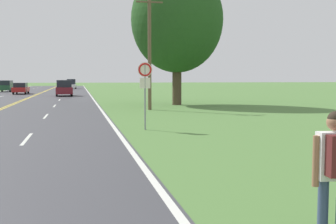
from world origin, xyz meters
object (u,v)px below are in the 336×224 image
(hitchhiker_person, at_px, (336,163))
(tree_mid_treeline, at_px, (177,20))
(traffic_sign, at_px, (145,79))
(car_dark_green_van_receding, at_px, (6,86))
(car_white_van_distant, at_px, (71,84))
(car_maroon_van_mid_near, at_px, (64,88))
(car_red_sedan_mid_far, at_px, (21,88))

(hitchhiker_person, relative_size, tree_mid_treeline, 0.16)
(hitchhiker_person, bearing_deg, traffic_sign, 7.49)
(car_dark_green_van_receding, height_order, car_white_van_distant, car_white_van_distant)
(traffic_sign, bearing_deg, car_dark_green_van_receding, 104.67)
(car_white_van_distant, bearing_deg, car_maroon_van_mid_near, 1.43)
(car_dark_green_van_receding, bearing_deg, tree_mid_treeline, -150.96)
(hitchhiker_person, xyz_separation_m, traffic_sign, (-0.51, 12.41, 1.06))
(car_red_sedan_mid_far, distance_m, car_white_van_distant, 27.57)
(car_white_van_distant, bearing_deg, car_dark_green_van_receding, -28.25)
(traffic_sign, xyz_separation_m, car_dark_green_van_receding, (-13.68, 52.26, -1.19))
(traffic_sign, distance_m, car_red_sedan_mid_far, 43.27)
(car_maroon_van_mid_near, xyz_separation_m, car_white_van_distant, (0.36, 34.35, 0.01))
(tree_mid_treeline, xyz_separation_m, car_red_sedan_mid_far, (-15.24, 26.37, -5.94))
(car_white_van_distant, bearing_deg, hitchhiker_person, 5.19)
(car_maroon_van_mid_near, bearing_deg, car_white_van_distant, 177.01)
(hitchhiker_person, distance_m, tree_mid_treeline, 29.00)
(tree_mid_treeline, bearing_deg, car_white_van_distant, 99.62)
(hitchhiker_person, height_order, car_white_van_distant, car_white_van_distant)
(hitchhiker_person, xyz_separation_m, car_white_van_distant, (-4.48, 81.30, -0.07))
(car_red_sedan_mid_far, bearing_deg, hitchhiker_person, -168.73)
(hitchhiker_person, relative_size, car_red_sedan_mid_far, 0.35)
(car_dark_green_van_receding, bearing_deg, car_white_van_distant, -28.33)
(car_maroon_van_mid_near, bearing_deg, car_red_sedan_mid_far, -144.39)
(tree_mid_treeline, height_order, car_dark_green_van_receding, tree_mid_treeline)
(tree_mid_treeline, distance_m, car_dark_green_van_receding, 41.53)
(tree_mid_treeline, xyz_separation_m, car_maroon_van_mid_near, (-9.38, 18.88, -5.75))
(car_maroon_van_mid_near, bearing_deg, car_dark_green_van_receding, -154.59)
(tree_mid_treeline, bearing_deg, car_maroon_van_mid_near, 116.43)
(traffic_sign, bearing_deg, car_white_van_distant, 93.30)
(tree_mid_treeline, bearing_deg, car_red_sedan_mid_far, 120.02)
(hitchhiker_person, height_order, tree_mid_treeline, tree_mid_treeline)
(traffic_sign, relative_size, car_white_van_distant, 0.70)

